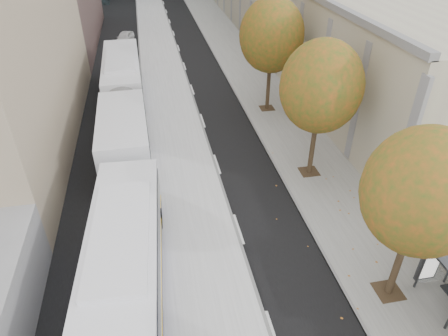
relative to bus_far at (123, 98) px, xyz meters
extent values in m
cube|color=#B6B6B6|center=(3.33, 3.83, -1.69)|extent=(4.25, 150.00, 0.15)
cube|color=gray|center=(11.33, 3.83, -1.73)|extent=(4.75, 150.00, 0.08)
cylinder|color=#2F2015|center=(10.81, -18.17, -0.07)|extent=(0.28, 0.28, 3.24)
sphere|color=#205217|center=(10.81, -18.17, 3.50)|extent=(4.20, 4.20, 4.20)
cylinder|color=#2F2015|center=(10.81, -9.17, 0.00)|extent=(0.28, 0.28, 3.38)
sphere|color=#205217|center=(10.81, -9.17, 3.71)|extent=(4.40, 4.40, 4.40)
cylinder|color=#2F2015|center=(10.81, -0.17, 0.07)|extent=(0.28, 0.28, 3.51)
sphere|color=#205217|center=(10.81, -0.17, 3.93)|extent=(4.60, 4.60, 4.60)
cube|color=silver|center=(0.00, 0.01, -0.15)|extent=(3.21, 19.48, 3.24)
cube|color=black|center=(0.00, 0.01, 0.44)|extent=(3.26, 18.70, 1.12)
cube|color=#0D796E|center=(0.00, -9.68, -0.53)|extent=(2.05, 0.10, 1.25)
imported|color=silver|center=(-0.24, 19.71, -1.14)|extent=(2.41, 3.97, 1.26)
camera|label=1|loc=(1.97, -27.57, 11.85)|focal=32.00mm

